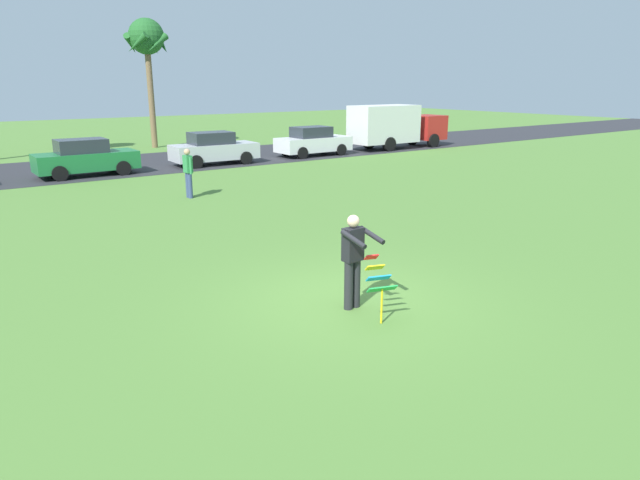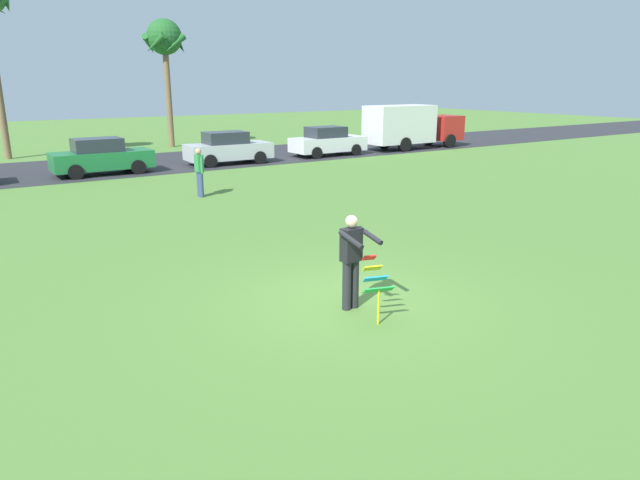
# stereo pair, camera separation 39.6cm
# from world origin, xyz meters

# --- Properties ---
(ground_plane) EXTENTS (120.00, 120.00, 0.00)m
(ground_plane) POSITION_xyz_m (0.00, 0.00, 0.00)
(ground_plane) COLOR #568438
(road_strip) EXTENTS (120.00, 8.00, 0.01)m
(road_strip) POSITION_xyz_m (0.00, 20.56, 0.01)
(road_strip) COLOR #2D2D33
(road_strip) RESTS_ON ground
(person_kite_flyer) EXTENTS (0.57, 0.68, 1.73)m
(person_kite_flyer) POSITION_xyz_m (-0.16, -0.30, 0.95)
(person_kite_flyer) COLOR #26262B
(person_kite_flyer) RESTS_ON ground
(kite_held) EXTENTS (0.54, 0.71, 1.10)m
(kite_held) POSITION_xyz_m (-0.14, -0.95, 0.73)
(kite_held) COLOR red
(kite_held) RESTS_ON ground
(parked_car_green) EXTENTS (4.21, 1.86, 1.60)m
(parked_car_green) POSITION_xyz_m (-0.24, 18.16, 0.77)
(parked_car_green) COLOR #1E7238
(parked_car_green) RESTS_ON ground
(parked_car_silver) EXTENTS (4.26, 1.95, 1.60)m
(parked_car_silver) POSITION_xyz_m (5.83, 18.16, 0.77)
(parked_car_silver) COLOR silver
(parked_car_silver) RESTS_ON ground
(parked_car_white) EXTENTS (4.20, 1.84, 1.60)m
(parked_car_white) POSITION_xyz_m (11.80, 18.16, 0.77)
(parked_car_white) COLOR white
(parked_car_white) RESTS_ON ground
(parked_truck_red_cab) EXTENTS (6.70, 2.13, 2.62)m
(parked_truck_red_cab) POSITION_xyz_m (17.82, 18.16, 1.41)
(parked_truck_red_cab) COLOR #B2231E
(parked_truck_red_cab) RESTS_ON ground
(palm_tree_centre_far) EXTENTS (2.58, 2.71, 7.63)m
(palm_tree_centre_far) POSITION_xyz_m (6.07, 27.28, 6.28)
(palm_tree_centre_far) COLOR brown
(palm_tree_centre_far) RESTS_ON ground
(person_walker_near) EXTENTS (0.23, 0.57, 1.73)m
(person_walker_near) POSITION_xyz_m (1.48, 10.99, 0.93)
(person_walker_near) COLOR #384772
(person_walker_near) RESTS_ON ground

